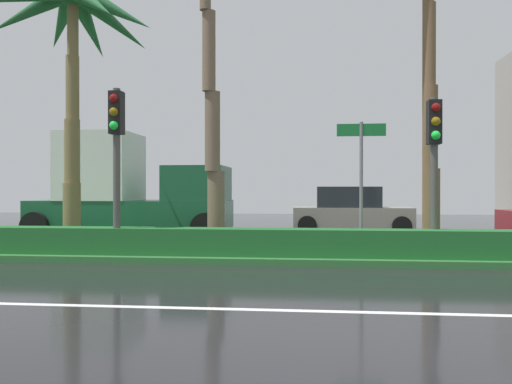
# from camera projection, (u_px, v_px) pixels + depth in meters

# --- Properties ---
(ground_plane) EXTENTS (90.00, 42.00, 0.10)m
(ground_plane) POSITION_uv_depth(u_px,v_px,m) (322.00, 253.00, 13.96)
(ground_plane) COLOR black
(near_lane_divider_stripe) EXTENTS (81.00, 0.14, 0.01)m
(near_lane_divider_stripe) POSITION_uv_depth(u_px,v_px,m) (333.00, 311.00, 7.00)
(near_lane_divider_stripe) COLOR white
(near_lane_divider_stripe) RESTS_ON ground_plane
(median_strip) EXTENTS (85.50, 4.00, 0.15)m
(median_strip) POSITION_uv_depth(u_px,v_px,m) (323.00, 252.00, 12.97)
(median_strip) COLOR #2D6B33
(median_strip) RESTS_ON ground_plane
(median_hedge) EXTENTS (76.50, 0.70, 0.60)m
(median_hedge) POSITION_uv_depth(u_px,v_px,m) (324.00, 243.00, 11.57)
(median_hedge) COLOR #1E6028
(median_hedge) RESTS_ON median_strip
(palm_tree_mid_left) EXTENTS (4.53, 4.49, 7.07)m
(palm_tree_mid_left) POSITION_uv_depth(u_px,v_px,m) (73.00, 23.00, 13.56)
(palm_tree_mid_left) COLOR olive
(palm_tree_mid_left) RESTS_ON median_strip
(traffic_signal_median_left) EXTENTS (0.28, 0.43, 3.74)m
(traffic_signal_median_left) POSITION_uv_depth(u_px,v_px,m) (116.00, 140.00, 11.85)
(traffic_signal_median_left) COLOR #4C4C47
(traffic_signal_median_left) RESTS_ON median_strip
(traffic_signal_median_right) EXTENTS (0.28, 0.43, 3.49)m
(traffic_signal_median_right) POSITION_uv_depth(u_px,v_px,m) (434.00, 147.00, 11.56)
(traffic_signal_median_right) COLOR #4C4C47
(traffic_signal_median_right) RESTS_ON median_strip
(street_name_sign) EXTENTS (1.10, 0.08, 3.00)m
(street_name_sign) POSITION_uv_depth(u_px,v_px,m) (361.00, 169.00, 12.00)
(street_name_sign) COLOR slate
(street_name_sign) RESTS_ON median_strip
(box_truck_lead) EXTENTS (6.40, 2.64, 3.46)m
(box_truck_lead) POSITION_uv_depth(u_px,v_px,m) (130.00, 192.00, 17.36)
(box_truck_lead) COLOR #195133
(box_truck_lead) RESTS_ON ground_plane
(car_in_traffic_leading) EXTENTS (4.30, 2.02, 1.72)m
(car_in_traffic_leading) POSITION_uv_depth(u_px,v_px,m) (351.00, 211.00, 19.59)
(car_in_traffic_leading) COLOR gray
(car_in_traffic_leading) RESTS_ON ground_plane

